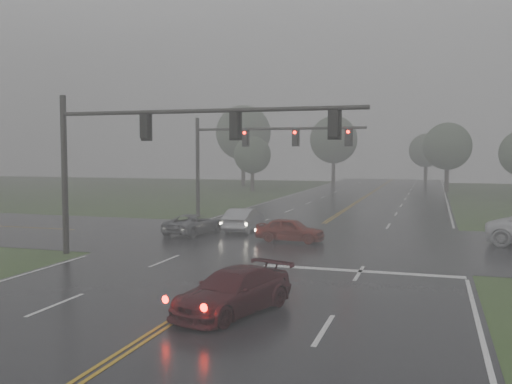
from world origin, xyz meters
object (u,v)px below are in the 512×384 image
(car_grey, at_px, (194,234))
(signal_gantry_far, at_px, (247,148))
(sedan_red, at_px, (290,242))
(sedan_maroon, at_px, (233,313))
(sedan_silver, at_px, (244,231))
(signal_gantry_near, at_px, (149,142))

(car_grey, relative_size, signal_gantry_far, 0.34)
(car_grey, bearing_deg, sedan_red, -178.78)
(sedan_maroon, xyz_separation_m, sedan_silver, (-5.62, 17.82, 0.00))
(sedan_red, xyz_separation_m, signal_gantry_far, (-5.86, 9.82, 5.42))
(car_grey, xyz_separation_m, signal_gantry_near, (1.21, -7.98, 5.57))
(sedan_red, bearing_deg, sedan_silver, 54.05)
(car_grey, bearing_deg, signal_gantry_far, -83.11)
(sedan_silver, xyz_separation_m, signal_gantry_far, (-1.99, 6.55, 5.42))
(sedan_maroon, height_order, signal_gantry_near, signal_gantry_near)
(signal_gantry_near, bearing_deg, car_grey, 98.59)
(sedan_red, height_order, signal_gantry_far, signal_gantry_far)
(signal_gantry_far, bearing_deg, sedan_maroon, -72.67)
(sedan_silver, distance_m, signal_gantry_near, 11.73)
(signal_gantry_near, bearing_deg, sedan_silver, 82.82)
(signal_gantry_far, bearing_deg, sedan_red, -59.16)
(signal_gantry_far, bearing_deg, car_grey, -93.31)
(sedan_red, relative_size, signal_gantry_far, 0.30)
(sedan_silver, bearing_deg, sedan_maroon, 106.53)
(car_grey, height_order, signal_gantry_far, signal_gantry_far)
(sedan_red, height_order, sedan_silver, sedan_silver)
(signal_gantry_near, bearing_deg, sedan_red, 53.44)
(car_grey, xyz_separation_m, signal_gantry_far, (0.51, 8.82, 5.42))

